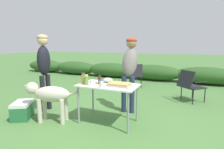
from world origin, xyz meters
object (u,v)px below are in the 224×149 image
object	(u,v)px
standing_person_in_olive_jacket	(130,65)
dog	(49,95)
camp_chair_green_behind_table	(190,84)
spice_jar	(83,79)
camp_chair_near_hedge	(136,74)
food_tray	(119,84)
mixing_bowl	(108,80)
mayo_bottle	(101,83)
folding_table	(108,89)
standing_person_in_navy_coat	(44,63)
bbq_sauce_bottle	(100,79)
paper_cup_stack	(92,83)
plate_stack	(94,82)
relish_jar	(86,80)
cooler_box	(23,110)

from	to	relation	value
standing_person_in_olive_jacket	dog	xyz separation A→B (m)	(-1.23, -1.17, -0.53)
camp_chair_green_behind_table	spice_jar	bearing A→B (deg)	-86.98
dog	camp_chair_near_hedge	world-z (taller)	camp_chair_near_hedge
food_tray	mixing_bowl	size ratio (longest dim) A/B	2.13
spice_jar	mayo_bottle	size ratio (longest dim) A/B	1.33
camp_chair_near_hedge	camp_chair_green_behind_table	bearing A→B (deg)	-46.27
folding_table	camp_chair_near_hedge	xyz separation A→B (m)	(-0.35, 3.04, -0.20)
standing_person_in_navy_coat	camp_chair_near_hedge	bearing A→B (deg)	-25.31
standing_person_in_olive_jacket	bbq_sauce_bottle	bearing A→B (deg)	-117.02
dog	mixing_bowl	bearing A→B (deg)	-75.77
mixing_bowl	mayo_bottle	xyz separation A→B (m)	(0.08, -0.44, 0.03)
standing_person_in_navy_coat	standing_person_in_olive_jacket	bearing A→B (deg)	-70.03
bbq_sauce_bottle	folding_table	bearing A→B (deg)	8.51
food_tray	dog	world-z (taller)	food_tray
folding_table	paper_cup_stack	size ratio (longest dim) A/B	10.56
spice_jar	standing_person_in_navy_coat	size ratio (longest dim) A/B	0.12
food_tray	camp_chair_green_behind_table	xyz separation A→B (m)	(1.20, 2.00, -0.30)
folding_table	standing_person_in_navy_coat	xyz separation A→B (m)	(-1.57, 0.01, 0.42)
mayo_bottle	dog	xyz separation A→B (m)	(-1.05, -0.16, -0.30)
mixing_bowl	paper_cup_stack	bearing A→B (deg)	-111.25
plate_stack	camp_chair_near_hedge	bearing A→B (deg)	90.21
folding_table	dog	xyz separation A→B (m)	(-1.06, -0.41, -0.14)
paper_cup_stack	camp_chair_near_hedge	bearing A→B (deg)	91.95
folding_table	spice_jar	size ratio (longest dim) A/B	5.25
relish_jar	mayo_bottle	bearing A→B (deg)	-11.82
standing_person_in_olive_jacket	spice_jar	bearing A→B (deg)	-129.32
folding_table	paper_cup_stack	xyz separation A→B (m)	(-0.24, -0.18, 0.13)
folding_table	camp_chair_near_hedge	size ratio (longest dim) A/B	1.32
standing_person_in_navy_coat	camp_chair_green_behind_table	distance (m)	3.64
plate_stack	food_tray	bearing A→B (deg)	-8.68
mixing_bowl	standing_person_in_olive_jacket	xyz separation A→B (m)	(0.26, 0.57, 0.26)
folding_table	camp_chair_green_behind_table	xyz separation A→B (m)	(1.43, 1.99, -0.20)
spice_jar	standing_person_in_olive_jacket	xyz separation A→B (m)	(0.63, 0.89, 0.20)
plate_stack	dog	size ratio (longest dim) A/B	0.23
plate_stack	relish_jar	world-z (taller)	relish_jar
spice_jar	dog	size ratio (longest dim) A/B	0.20
bbq_sauce_bottle	paper_cup_stack	bearing A→B (deg)	-114.81
relish_jar	camp_chair_near_hedge	distance (m)	3.24
plate_stack	dog	distance (m)	0.91
standing_person_in_olive_jacket	standing_person_in_navy_coat	world-z (taller)	standing_person_in_navy_coat
food_tray	relish_jar	size ratio (longest dim) A/B	2.22
food_tray	camp_chair_near_hedge	distance (m)	3.11
plate_stack	camp_chair_near_hedge	world-z (taller)	camp_chair_near_hedge
spice_jar	food_tray	bearing A→B (deg)	9.93
relish_jar	cooler_box	distance (m)	1.51
mayo_bottle	standing_person_in_navy_coat	world-z (taller)	standing_person_in_navy_coat
bbq_sauce_bottle	cooler_box	bearing A→B (deg)	-161.61
plate_stack	mixing_bowl	xyz separation A→B (m)	(0.24, 0.11, 0.03)
folding_table	plate_stack	bearing A→B (deg)	166.76
mayo_bottle	relish_jar	distance (m)	0.36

